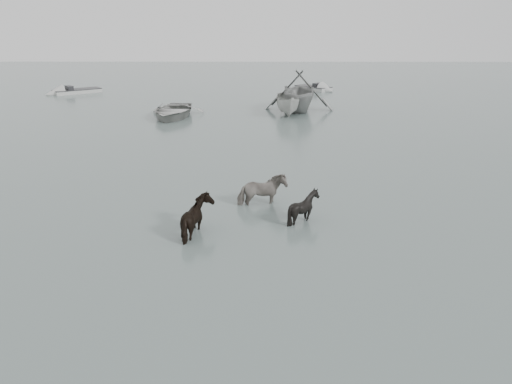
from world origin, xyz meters
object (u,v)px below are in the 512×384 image
at_px(pony_dark, 198,211).
at_px(pony_pinto, 262,185).
at_px(rowboat_lead, 172,109).
at_px(pony_black, 304,203).

bearing_deg(pony_dark, pony_pinto, -52.60).
bearing_deg(rowboat_lead, pony_dark, -73.94).
relative_size(pony_dark, pony_black, 1.17).
distance_m(pony_dark, pony_black, 3.67).
bearing_deg(pony_dark, rowboat_lead, -3.68).
height_order(pony_pinto, pony_dark, pony_dark).
xyz_separation_m(pony_dark, pony_black, (3.49, 1.12, -0.11)).
xyz_separation_m(pony_pinto, pony_dark, (-2.06, -2.71, 0.01)).
distance_m(pony_dark, rowboat_lead, 20.98).
relative_size(pony_pinto, pony_black, 1.37).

